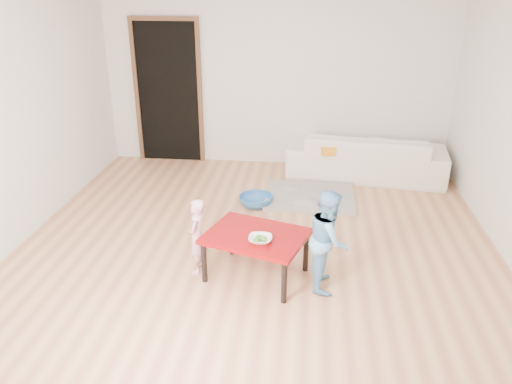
% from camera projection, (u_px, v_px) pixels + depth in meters
% --- Properties ---
extents(floor, '(5.00, 5.00, 0.01)m').
position_uv_depth(floor, '(258.00, 240.00, 5.37)').
color(floor, '#BE7951').
rests_on(floor, ground).
extents(back_wall, '(5.00, 0.02, 2.60)m').
position_uv_depth(back_wall, '(277.00, 77.00, 7.14)').
color(back_wall, white).
rests_on(back_wall, floor).
extents(left_wall, '(0.02, 5.00, 2.60)m').
position_uv_depth(left_wall, '(16.00, 116.00, 5.11)').
color(left_wall, white).
rests_on(left_wall, floor).
extents(doorway, '(1.02, 0.08, 2.11)m').
position_uv_depth(doorway, '(169.00, 93.00, 7.39)').
color(doorway, brown).
rests_on(doorway, back_wall).
extents(sofa, '(2.24, 1.09, 0.63)m').
position_uv_depth(sofa, '(366.00, 155.00, 6.99)').
color(sofa, white).
rests_on(sofa, floor).
extents(cushion, '(0.50, 0.46, 0.12)m').
position_uv_depth(cushion, '(335.00, 147.00, 6.81)').
color(cushion, orange).
rests_on(cushion, sofa).
extents(red_table, '(1.05, 0.91, 0.44)m').
position_uv_depth(red_table, '(256.00, 255.00, 4.64)').
color(red_table, maroon).
rests_on(red_table, floor).
extents(bowl, '(0.21, 0.21, 0.05)m').
position_uv_depth(bowl, '(260.00, 239.00, 4.41)').
color(bowl, white).
rests_on(bowl, red_table).
extents(broccoli, '(0.12, 0.12, 0.06)m').
position_uv_depth(broccoli, '(260.00, 239.00, 4.41)').
color(broccoli, '#2D5919').
rests_on(broccoli, red_table).
extents(child_pink, '(0.19, 0.28, 0.74)m').
position_uv_depth(child_pink, '(197.00, 236.00, 4.67)').
color(child_pink, pink).
rests_on(child_pink, floor).
extents(child_blue, '(0.36, 0.46, 0.93)m').
position_uv_depth(child_blue, '(329.00, 240.00, 4.41)').
color(child_blue, '#6BB7FA').
rests_on(child_blue, floor).
extents(basin, '(0.42, 0.42, 0.13)m').
position_uv_depth(basin, '(256.00, 201.00, 6.16)').
color(basin, '#2D67AA').
rests_on(basin, floor).
extents(blanket, '(1.13, 0.95, 0.06)m').
position_uv_depth(blanket, '(310.00, 196.00, 6.38)').
color(blanket, '#B2AB9D').
rests_on(blanket, floor).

